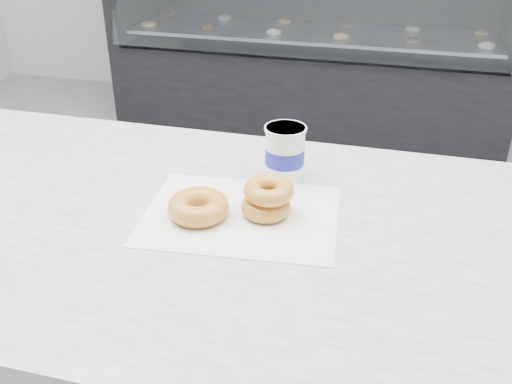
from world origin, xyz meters
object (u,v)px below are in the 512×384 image
donut_single (198,207)px  coffee_cup (285,153)px  counter (100,375)px  display_case (311,46)px  donut_stack (267,198)px

donut_single → coffee_cup: bearing=57.9°
counter → donut_single: bearing=2.4°
display_case → donut_stack: bearing=-82.2°
display_case → coffee_cup: display_case is taller
counter → donut_single: (0.25, 0.01, 0.47)m
display_case → coffee_cup: bearing=-81.7°
donut_stack → coffee_cup: (-0.00, 0.14, 0.02)m
donut_stack → coffee_cup: 0.15m
donut_stack → donut_single: bearing=-161.5°
coffee_cup → donut_stack: bearing=-103.2°
donut_single → donut_stack: donut_stack is taller
counter → coffee_cup: size_ratio=28.08×
donut_stack → coffee_cup: bearing=90.0°
donut_single → display_case: bearing=95.4°
counter → coffee_cup: (0.37, 0.19, 0.50)m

